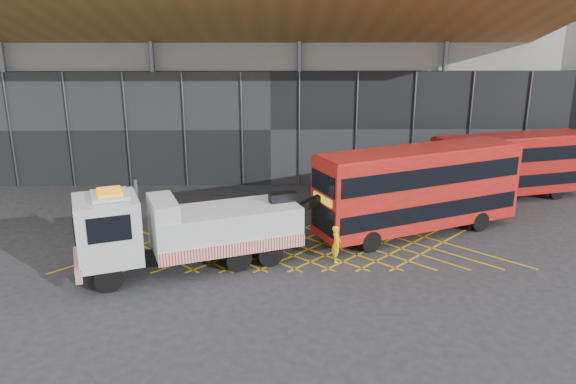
{
  "coord_description": "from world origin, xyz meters",
  "views": [
    {
      "loc": [
        2.35,
        -27.56,
        11.18
      ],
      "look_at": [
        3.0,
        1.5,
        2.4
      ],
      "focal_mm": 35.0,
      "sensor_mm": 36.0,
      "label": 1
    }
  ],
  "objects_px": {
    "bus_towed": "(419,187)",
    "recovery_truck": "(183,229)",
    "worker": "(336,244)",
    "bus_second": "(510,164)"
  },
  "relations": [
    {
      "from": "recovery_truck",
      "to": "worker",
      "type": "bearing_deg",
      "value": -15.14
    },
    {
      "from": "bus_towed",
      "to": "bus_second",
      "type": "distance_m",
      "value": 9.79
    },
    {
      "from": "bus_towed",
      "to": "worker",
      "type": "distance_m",
      "value": 6.38
    },
    {
      "from": "bus_towed",
      "to": "bus_second",
      "type": "relative_size",
      "value": 1.1
    },
    {
      "from": "bus_towed",
      "to": "worker",
      "type": "bearing_deg",
      "value": -165.09
    },
    {
      "from": "recovery_truck",
      "to": "bus_second",
      "type": "height_order",
      "value": "bus_second"
    },
    {
      "from": "bus_towed",
      "to": "recovery_truck",
      "type": "bearing_deg",
      "value": 176.87
    },
    {
      "from": "recovery_truck",
      "to": "bus_towed",
      "type": "xyz_separation_m",
      "value": [
        12.07,
        4.42,
        0.69
      ]
    },
    {
      "from": "recovery_truck",
      "to": "worker",
      "type": "distance_m",
      "value": 7.34
    },
    {
      "from": "bus_second",
      "to": "worker",
      "type": "distance_m",
      "value": 15.99
    }
  ]
}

